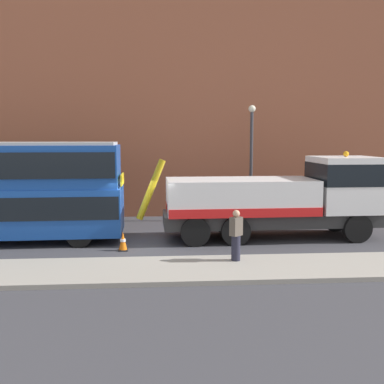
{
  "coord_description": "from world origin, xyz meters",
  "views": [
    {
      "loc": [
        0.71,
        -17.99,
        4.26
      ],
      "look_at": [
        2.03,
        0.33,
        2.0
      ],
      "focal_mm": 41.93,
      "sensor_mm": 36.0,
      "label": 1
    }
  ],
  "objects": [
    {
      "name": "traffic_cone_near_bus",
      "position": [
        -0.7,
        -1.33,
        0.34
      ],
      "size": [
        0.36,
        0.36,
        0.72
      ],
      "color": "orange",
      "rests_on": "ground_plane"
    },
    {
      "name": "ground_plane",
      "position": [
        0.0,
        0.0,
        0.0
      ],
      "size": [
        120.0,
        120.0,
        0.0
      ],
      "primitive_type": "plane",
      "color": "#38383D"
    },
    {
      "name": "pedestrian_bystander",
      "position": [
        3.23,
        -3.51,
        0.99
      ],
      "size": [
        0.47,
        0.46,
        1.71
      ],
      "rotation": [
        0.0,
        0.0,
        2.27
      ],
      "color": "#232333",
      "rests_on": "near_kerb"
    },
    {
      "name": "near_kerb",
      "position": [
        0.0,
        -4.2,
        0.07
      ],
      "size": [
        60.0,
        2.8,
        0.15
      ],
      "primitive_type": "cube",
      "color": "gray",
      "rests_on": "ground_plane"
    },
    {
      "name": "street_lamp",
      "position": [
        5.31,
        4.32,
        3.47
      ],
      "size": [
        0.36,
        0.36,
        5.83
      ],
      "color": "#38383D",
      "rests_on": "ground_plane"
    },
    {
      "name": "recovery_tow_truck",
      "position": [
        5.83,
        0.34,
        1.76
      ],
      "size": [
        10.17,
        2.84,
        3.67
      ],
      "rotation": [
        0.0,
        0.0,
        0.02
      ],
      "color": "#2D2D2D",
      "rests_on": "ground_plane"
    },
    {
      "name": "building_facade",
      "position": [
        0.0,
        6.51,
        8.07
      ],
      "size": [
        60.0,
        1.5,
        16.0
      ],
      "color": "#935138",
      "rests_on": "ground_plane"
    }
  ]
}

